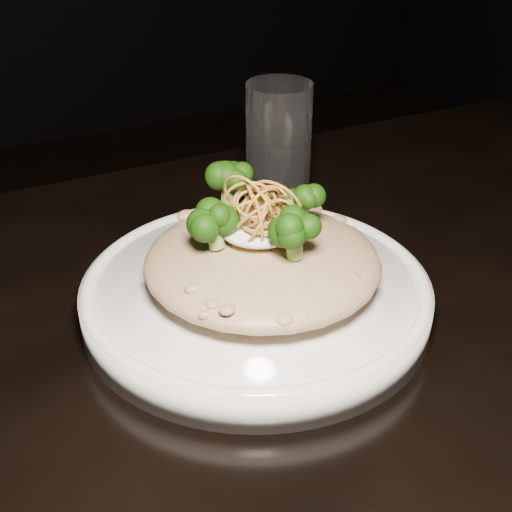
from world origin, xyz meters
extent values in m
cube|color=black|center=(0.00, 0.00, 0.73)|extent=(1.10, 0.80, 0.04)
cylinder|color=black|center=(0.48, 0.33, 0.35)|extent=(0.05, 0.05, 0.71)
cylinder|color=white|center=(-0.04, 0.06, 0.77)|extent=(0.29, 0.29, 0.03)
ellipsoid|color=brown|center=(-0.03, 0.06, 0.80)|extent=(0.19, 0.19, 0.04)
ellipsoid|color=white|center=(-0.03, 0.06, 0.83)|extent=(0.07, 0.07, 0.02)
cylinder|color=silver|center=(0.09, 0.26, 0.81)|extent=(0.09, 0.09, 0.13)
camera|label=1|loc=(-0.26, -0.38, 1.10)|focal=50.00mm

